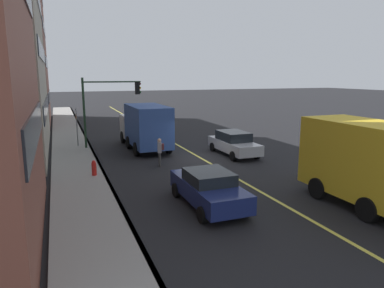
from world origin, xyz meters
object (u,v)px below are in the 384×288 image
truck_yellow (383,167)px  traffic_light_mast (108,100)px  street_sign_post (77,125)px  fire_hydrant (94,169)px  pedestrian_with_backpack (160,150)px  car_silver (234,143)px  truck_blue (145,126)px  car_navy (208,188)px

truck_yellow → traffic_light_mast: traffic_light_mast is taller
truck_yellow → traffic_light_mast: (16.02, 7.85, 1.71)m
traffic_light_mast → street_sign_post: (0.84, 2.17, -1.80)m
street_sign_post → fire_hydrant: bearing=-177.9°
pedestrian_with_backpack → fire_hydrant: bearing=106.8°
pedestrian_with_backpack → street_sign_post: bearing=30.2°
truck_yellow → pedestrian_with_backpack: truck_yellow is taller
traffic_light_mast → truck_yellow: bearing=-153.9°
truck_yellow → street_sign_post: (16.86, 10.02, -0.09)m
car_silver → fire_hydrant: bearing=103.8°
pedestrian_with_backpack → truck_yellow: bearing=-148.9°
street_sign_post → fire_hydrant: size_ratio=3.03×
street_sign_post → fire_hydrant: street_sign_post is taller
truck_blue → car_silver: bearing=-128.4°
truck_blue → street_sign_post: size_ratio=2.48×
car_silver → traffic_light_mast: size_ratio=0.91×
street_sign_post → car_navy: bearing=-163.3°
truck_yellow → pedestrian_with_backpack: size_ratio=4.57×
car_navy → truck_blue: size_ratio=0.63×
street_sign_post → fire_hydrant: (-8.24, -0.30, -1.21)m
truck_blue → pedestrian_with_backpack: (-5.05, 0.38, -0.71)m
truck_blue → traffic_light_mast: bearing=62.8°
pedestrian_with_backpack → car_silver: bearing=-78.4°
truck_yellow → truck_blue: (14.82, 5.52, -0.11)m
car_silver → truck_yellow: size_ratio=0.62×
truck_blue → street_sign_post: (2.04, 4.50, 0.02)m
car_silver → truck_yellow: bearing=-177.2°
car_silver → street_sign_post: bearing=57.8°
truck_blue → street_sign_post: 4.94m
traffic_light_mast → truck_blue: bearing=-117.2°
traffic_light_mast → street_sign_post: size_ratio=1.76×
traffic_light_mast → fire_hydrant: 8.21m
car_navy → street_sign_post: 14.54m
pedestrian_with_backpack → street_sign_post: (7.09, 4.13, 0.74)m
car_silver → pedestrian_with_backpack: size_ratio=2.82×
fire_hydrant → truck_blue: bearing=-34.1°
car_navy → truck_yellow: (-2.97, -5.84, 1.02)m
car_silver → fire_hydrant: (-2.26, 9.18, -0.32)m
truck_yellow → fire_hydrant: size_ratio=7.89×
street_sign_post → truck_yellow: bearing=-149.3°
car_silver → truck_yellow: truck_yellow is taller
pedestrian_with_backpack → traffic_light_mast: 7.02m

